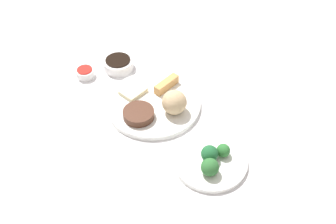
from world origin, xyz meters
TOP-DOWN VIEW (x-y plane):
  - tabletop at (0.00, 0.00)m, footprint 2.20×2.20m
  - main_plate at (0.01, -0.01)m, footprint 0.29×0.29m
  - rice_scoop at (-0.06, -0.04)m, footprint 0.07×0.07m
  - spring_roll at (0.04, -0.09)m, footprint 0.05×0.10m
  - crab_rangoon_wonton at (0.08, 0.01)m, footprint 0.08×0.09m
  - stir_fry_heap at (-0.02, 0.06)m, footprint 0.09×0.09m
  - broccoli_plate at (-0.27, -0.02)m, footprint 0.20×0.20m
  - broccoli_floret_0 at (-0.26, -0.02)m, footprint 0.05×0.05m
  - broccoli_floret_1 at (-0.27, -0.06)m, footprint 0.04×0.04m
  - broccoli_floret_2 at (-0.30, 0.01)m, footprint 0.05×0.05m
  - soy_sauce_bowl at (0.23, -0.02)m, footprint 0.10×0.10m
  - soy_sauce_bowl_liquid at (0.23, -0.02)m, footprint 0.08×0.08m
  - sauce_ramekin_sweet_and_sour at (0.26, 0.10)m, footprint 0.06×0.06m
  - sauce_ramekin_sweet_and_sour_liquid at (0.26, 0.10)m, footprint 0.05×0.05m

SIDE VIEW (x-z plane):
  - tabletop at x=0.00m, z-range 0.00..0.02m
  - broccoli_plate at x=-0.27m, z-range 0.02..0.03m
  - main_plate at x=0.01m, z-range 0.02..0.04m
  - sauce_ramekin_sweet_and_sour at x=0.26m, z-range 0.02..0.05m
  - soy_sauce_bowl at x=0.23m, z-range 0.02..0.05m
  - crab_rangoon_wonton at x=0.08m, z-range 0.04..0.05m
  - stir_fry_heap at x=-0.02m, z-range 0.04..0.06m
  - sauce_ramekin_sweet_and_sour_liquid at x=0.26m, z-range 0.05..0.05m
  - spring_roll at x=0.04m, z-range 0.04..0.07m
  - broccoli_floret_1 at x=-0.27m, z-range 0.03..0.07m
  - soy_sauce_bowl_liquid at x=0.23m, z-range 0.05..0.06m
  - broccoli_floret_0 at x=-0.26m, z-range 0.03..0.08m
  - broccoli_floret_2 at x=-0.30m, z-range 0.03..0.08m
  - rice_scoop at x=-0.06m, z-range 0.04..0.11m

